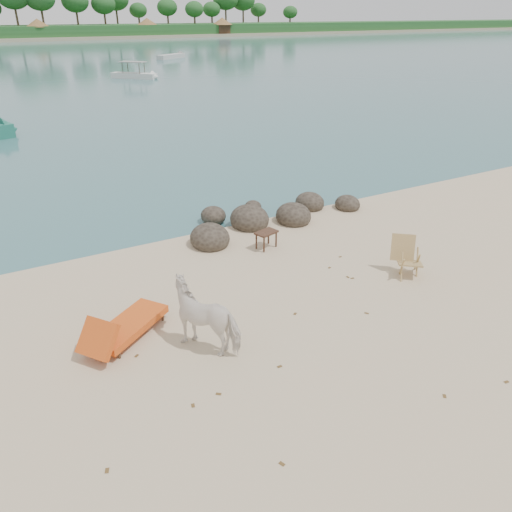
{
  "coord_description": "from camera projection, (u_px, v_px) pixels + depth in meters",
  "views": [
    {
      "loc": [
        -5.0,
        -7.16,
        6.16
      ],
      "look_at": [
        0.16,
        2.0,
        1.0
      ],
      "focal_mm": 35.0,
      "sensor_mm": 36.0,
      "label": 1
    }
  ],
  "objects": [
    {
      "name": "boulders",
      "position": [
        265.0,
        219.0,
        15.99
      ],
      "size": [
        6.39,
        2.84,
        0.91
      ],
      "rotation": [
        0.0,
        0.0,
        -0.37
      ],
      "color": "#2B241C",
      "rests_on": "ground"
    },
    {
      "name": "cow",
      "position": [
        208.0,
        316.0,
        9.97
      ],
      "size": [
        1.57,
        1.77,
        1.39
      ],
      "primitive_type": "imported",
      "rotation": [
        0.0,
        0.0,
        3.77
      ],
      "color": "white",
      "rests_on": "ground"
    },
    {
      "name": "side_table",
      "position": [
        266.0,
        241.0,
        14.29
      ],
      "size": [
        0.71,
        0.56,
        0.5
      ],
      "primitive_type": null,
      "rotation": [
        0.0,
        0.0,
        0.28
      ],
      "color": "black",
      "rests_on": "ground"
    },
    {
      "name": "lounge_chair",
      "position": [
        129.0,
        322.0,
        10.4
      ],
      "size": [
        2.32,
        1.97,
        0.68
      ],
      "primitive_type": null,
      "rotation": [
        0.0,
        0.0,
        0.62
      ],
      "color": "orange",
      "rests_on": "ground"
    },
    {
      "name": "deck_chair",
      "position": [
        410.0,
        259.0,
        12.69
      ],
      "size": [
        0.95,
        0.96,
        1.01
      ],
      "primitive_type": null,
      "rotation": [
        0.0,
        0.0,
        -0.69
      ],
      "color": "tan",
      "rests_on": "ground"
    },
    {
      "name": "boat_mid",
      "position": [
        133.0,
        64.0,
        50.84
      ],
      "size": [
        4.6,
        4.79,
        2.65
      ],
      "primitive_type": null,
      "rotation": [
        0.0,
        0.0,
        -0.82
      ],
      "color": "silver",
      "rests_on": "water"
    },
    {
      "name": "boat_far",
      "position": [
        171.0,
        56.0,
        72.91
      ],
      "size": [
        5.74,
        4.31,
        0.69
      ],
      "primitive_type": null,
      "rotation": [
        0.0,
        0.0,
        0.56
      ],
      "color": "#B9B9B5",
      "rests_on": "water"
    },
    {
      "name": "dead_leaves",
      "position": [
        313.0,
        351.0,
        10.06
      ],
      "size": [
        7.73,
        5.94,
        0.0
      ],
      "color": "brown",
      "rests_on": "ground"
    }
  ]
}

